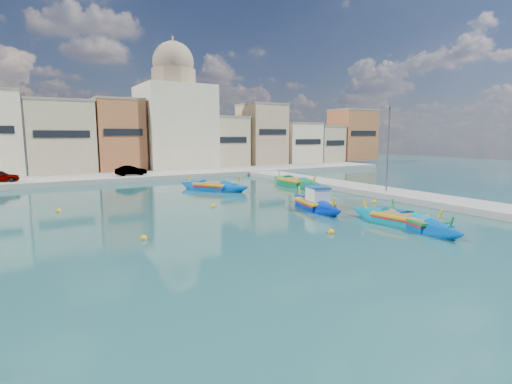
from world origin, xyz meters
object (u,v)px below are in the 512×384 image
object	(u,v)px
luzzu_turquoise_cabin	(315,204)
luzzu_cyan_south	(399,220)
luzzu_cyan_mid	(296,183)
church_block	(175,115)
quay_street_lamp	(388,148)
luzzu_blue_south	(418,224)
luzzu_green	(213,187)

from	to	relation	value
luzzu_turquoise_cabin	luzzu_cyan_south	size ratio (longest dim) A/B	1.14
luzzu_cyan_mid	luzzu_cyan_south	bearing A→B (deg)	-106.58
church_block	luzzu_cyan_mid	bearing A→B (deg)	-78.15
quay_street_lamp	luzzu_blue_south	xyz separation A→B (m)	(-7.76, -9.36, -4.10)
church_block	luzzu_cyan_mid	xyz separation A→B (m)	(5.00, -23.82, -8.11)
luzzu_turquoise_cabin	luzzu_blue_south	world-z (taller)	luzzu_turquoise_cabin
luzzu_turquoise_cabin	luzzu_green	distance (m)	13.14
luzzu_turquoise_cabin	luzzu_cyan_south	distance (m)	6.75
quay_street_lamp	luzzu_blue_south	size ratio (longest dim) A/B	1.01
quay_street_lamp	luzzu_cyan_mid	xyz separation A→B (m)	(-2.44, 10.18, -4.04)
luzzu_turquoise_cabin	luzzu_cyan_mid	distance (m)	13.38
luzzu_blue_south	luzzu_turquoise_cabin	bearing A→B (deg)	99.90
luzzu_blue_south	luzzu_cyan_south	size ratio (longest dim) A/B	1.06
luzzu_cyan_mid	luzzu_blue_south	xyz separation A→B (m)	(-5.31, -19.54, -0.06)
quay_street_lamp	luzzu_turquoise_cabin	size ratio (longest dim) A/B	0.95
church_block	luzzu_blue_south	size ratio (longest dim) A/B	2.41
church_block	luzzu_turquoise_cabin	size ratio (longest dim) A/B	2.26
church_block	luzzu_cyan_south	distance (m)	42.81
church_block	luzzu_green	world-z (taller)	church_block
luzzu_turquoise_cabin	luzzu_blue_south	xyz separation A→B (m)	(1.39, -7.96, -0.09)
luzzu_green	luzzu_cyan_south	distance (m)	19.89
luzzu_cyan_south	luzzu_green	bearing A→B (deg)	100.75
church_block	luzzu_cyan_south	size ratio (longest dim) A/B	2.57
luzzu_green	luzzu_blue_south	world-z (taller)	luzzu_green
luzzu_turquoise_cabin	luzzu_cyan_south	world-z (taller)	luzzu_turquoise_cabin
church_block	quay_street_lamp	distance (m)	35.04
church_block	luzzu_cyan_south	world-z (taller)	church_block
luzzu_turquoise_cabin	luzzu_cyan_mid	xyz separation A→B (m)	(6.70, 11.58, -0.03)
luzzu_cyan_mid	luzzu_cyan_south	size ratio (longest dim) A/B	1.28
quay_street_lamp	luzzu_blue_south	bearing A→B (deg)	-129.65
quay_street_lamp	luzzu_blue_south	world-z (taller)	quay_street_lamp
church_block	luzzu_blue_south	bearing A→B (deg)	-90.42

